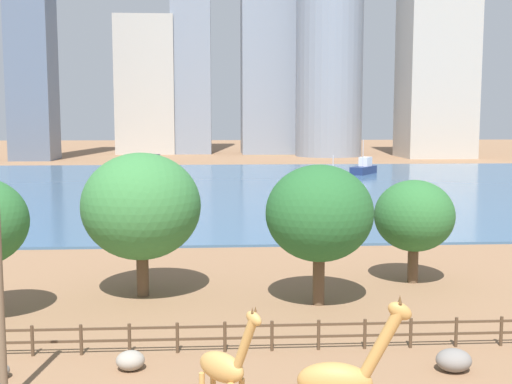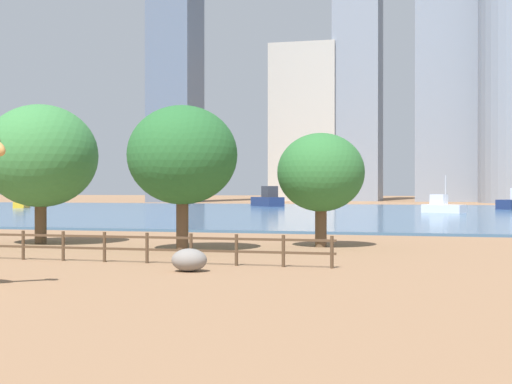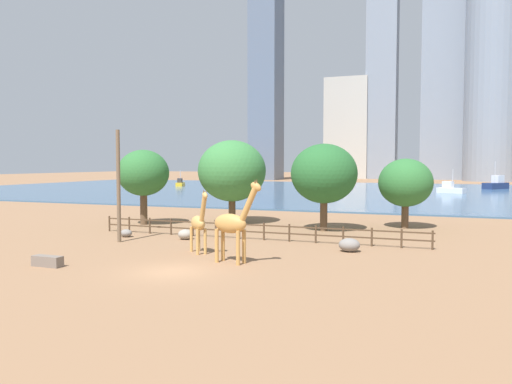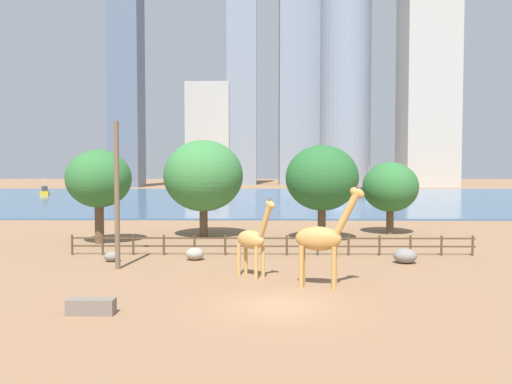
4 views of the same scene
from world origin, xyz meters
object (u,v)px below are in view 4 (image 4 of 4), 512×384
boulder_by_pole (195,254)px  tree_left_small (99,179)px  tree_right_tall (203,176)px  boat_ferry (369,188)px  feeding_trough (91,307)px  tree_center_broad (390,187)px  boat_barge (210,187)px  boat_sailboat (45,192)px  tree_left_large (322,178)px  boulder_small (405,256)px  boat_tug (342,193)px  utility_pole (117,196)px  boulder_near_fence (112,256)px  giraffe_companion (253,240)px  giraffe_tall (322,238)px

boulder_by_pole → tree_left_small: tree_left_small is taller
tree_right_tall → boat_ferry: (29.68, 74.99, -3.82)m
feeding_trough → tree_left_small: size_ratio=0.26×
tree_center_broad → boat_barge: (-23.80, 79.48, -2.73)m
tree_left_small → boat_sailboat: tree_left_small is taller
tree_left_large → boat_sailboat: tree_left_large is taller
boulder_small → boat_tug: (6.97, 66.77, 0.51)m
boulder_small → boat_sailboat: size_ratio=0.30×
tree_left_large → boat_tug: tree_left_large is taller
tree_right_tall → boat_sailboat: 74.53m
feeding_trough → boat_tug: boat_tug is taller
utility_pole → boat_tug: bearing=71.1°
boulder_small → boat_barge: bearing=102.9°
feeding_trough → tree_right_tall: size_ratio=0.23×
utility_pole → boulder_by_pole: utility_pole is taller
boat_ferry → boat_barge: (-37.64, 6.53, 0.10)m
tree_right_tall → boat_sailboat: size_ratio=1.73×
boulder_near_fence → boat_tug: bearing=69.8°
feeding_trough → boat_sailboat: size_ratio=0.39×
boat_tug → boat_barge: bearing=162.5°
utility_pole → feeding_trough: (1.51, -8.70, -3.80)m
tree_center_broad → boat_barge: tree_center_broad is taller
boulder_by_pole → tree_center_broad: (15.12, 12.63, 3.64)m
tree_right_tall → boulder_small: bearing=-40.8°
boat_ferry → utility_pole: bearing=14.8°
boulder_near_fence → boulder_by_pole: size_ratio=0.85×
boulder_near_fence → boat_ferry: 92.57m
tree_right_tall → boat_barge: (-7.97, 81.52, -3.72)m
giraffe_companion → tree_left_small: size_ratio=0.59×
boulder_by_pole → boat_barge: bearing=95.4°
giraffe_companion → boulder_near_fence: size_ratio=4.39×
boulder_near_fence → boat_sailboat: boat_sailboat is taller
utility_pole → tree_right_tall: 13.83m
giraffe_tall → feeding_trough: bearing=-141.9°
giraffe_companion → boulder_small: size_ratio=3.01×
boat_sailboat → boulder_small: bearing=-163.0°
tree_right_tall → boulder_near_fence: bearing=-110.7°
boat_ferry → giraffe_companion: bearing=19.6°
giraffe_tall → utility_pole: 11.78m
boulder_by_pole → tree_right_tall: 11.59m
boulder_small → tree_center_broad: size_ratio=0.22×
boulder_small → boat_tug: size_ratio=0.26×
giraffe_companion → utility_pole: size_ratio=0.51×
boulder_by_pole → boat_sailboat: 83.85m
tree_left_large → boat_sailboat: 81.79m
boat_ferry → tree_left_small: bearing=10.1°
tree_right_tall → feeding_trough: bearing=-94.4°
boat_sailboat → boat_ferry: bearing=-98.9°
utility_pole → giraffe_tall: bearing=-21.1°
tree_center_broad → boat_sailboat: tree_center_broad is taller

